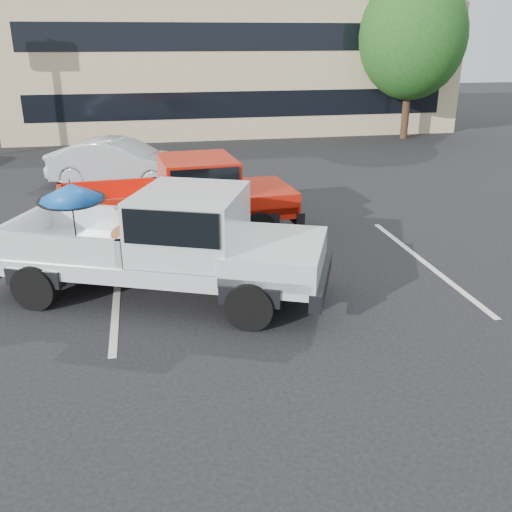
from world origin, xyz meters
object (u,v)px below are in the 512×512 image
(silver_pickup, at_px, (177,239))
(red_pickup, at_px, (191,194))
(tree_back, at_px, (294,32))
(silver_sedan, at_px, (121,163))
(tree_right, at_px, (413,37))

(silver_pickup, bearing_deg, red_pickup, 103.14)
(tree_back, relative_size, silver_pickup, 1.18)
(tree_back, relative_size, silver_sedan, 1.69)
(red_pickup, relative_size, silver_sedan, 1.31)
(silver_pickup, relative_size, red_pickup, 1.09)
(tree_right, distance_m, tree_back, 8.55)
(tree_back, height_order, silver_sedan, tree_back)
(tree_right, xyz_separation_m, tree_back, (-3.00, 8.00, 0.20))
(silver_pickup, height_order, silver_sedan, silver_pickup)
(red_pickup, bearing_deg, tree_right, 43.17)
(tree_right, relative_size, silver_pickup, 1.13)
(tree_right, height_order, red_pickup, tree_right)
(red_pickup, xyz_separation_m, silver_sedan, (-1.66, 5.10, -0.28))
(tree_back, bearing_deg, silver_sedan, -122.22)
(silver_sedan, bearing_deg, silver_pickup, -152.28)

